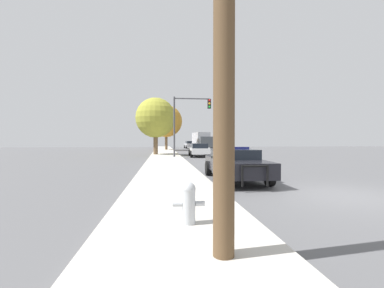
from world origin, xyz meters
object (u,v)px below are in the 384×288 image
at_px(tree_sidewalk_far, 166,121).
at_px(fire_hydrant, 189,202).
at_px(traffic_light, 188,115).
at_px(police_car, 235,163).
at_px(box_truck, 202,140).
at_px(tree_sidewalk_mid, 156,118).
at_px(car_background_distant, 190,144).
at_px(car_background_midblock, 199,149).

bearing_deg(tree_sidewalk_far, fire_hydrant, -90.29).
bearing_deg(fire_hydrant, traffic_light, 84.13).
height_order(traffic_light, tree_sidewalk_far, tree_sidewalk_far).
height_order(police_car, box_truck, box_truck).
xyz_separation_m(police_car, traffic_light, (-0.59, 13.20, 3.29)).
bearing_deg(fire_hydrant, police_car, 66.24).
relative_size(fire_hydrant, tree_sidewalk_mid, 0.13).
distance_m(tree_sidewalk_far, tree_sidewalk_mid, 13.73).
bearing_deg(tree_sidewalk_far, police_car, -85.66).
xyz_separation_m(fire_hydrant, tree_sidewalk_far, (0.18, 36.93, 4.18)).
bearing_deg(box_truck, car_background_distant, -82.07).
xyz_separation_m(traffic_light, box_truck, (4.49, 20.81, -2.38)).
distance_m(fire_hydrant, traffic_light, 19.40).
distance_m(fire_hydrant, box_truck, 40.34).
xyz_separation_m(car_background_distant, box_truck, (1.40, -6.73, 0.86)).
bearing_deg(traffic_light, tree_sidewalk_mid, 126.04).
relative_size(car_background_midblock, car_background_distant, 1.03).
bearing_deg(traffic_light, car_background_distant, 83.60).
height_order(fire_hydrant, car_background_distant, car_background_distant).
bearing_deg(tree_sidewalk_mid, traffic_light, -53.96).
bearing_deg(tree_sidewalk_mid, fire_hydrant, -87.11).
bearing_deg(car_background_distant, tree_sidewalk_mid, -107.34).
distance_m(police_car, box_truck, 34.25).
xyz_separation_m(fire_hydrant, traffic_light, (1.95, 18.99, 3.47)).
distance_m(police_car, tree_sidewalk_mid, 18.20).
bearing_deg(car_background_distant, tree_sidewalk_far, -119.20).
xyz_separation_m(car_background_midblock, car_background_distant, (1.81, 25.58, 0.06)).
relative_size(traffic_light, tree_sidewalk_mid, 0.91).
height_order(fire_hydrant, traffic_light, traffic_light).
bearing_deg(traffic_light, box_truck, 77.82).
relative_size(tree_sidewalk_far, tree_sidewalk_mid, 1.17).
bearing_deg(police_car, tree_sidewalk_far, -83.87).
xyz_separation_m(car_background_midblock, tree_sidewalk_far, (-3.05, 15.97, 4.00)).
height_order(car_background_distant, tree_sidewalk_mid, tree_sidewalk_mid).
bearing_deg(police_car, box_truck, -94.75).
distance_m(traffic_light, car_background_midblock, 4.04).
height_order(police_car, car_background_distant, car_background_distant).
height_order(police_car, car_background_midblock, police_car).
xyz_separation_m(box_truck, tree_sidewalk_mid, (-7.62, -16.52, 2.44)).
bearing_deg(police_car, car_background_midblock, -90.79).
bearing_deg(box_truck, tree_sidewalk_far, 20.82).
bearing_deg(car_background_distant, box_truck, -80.61).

